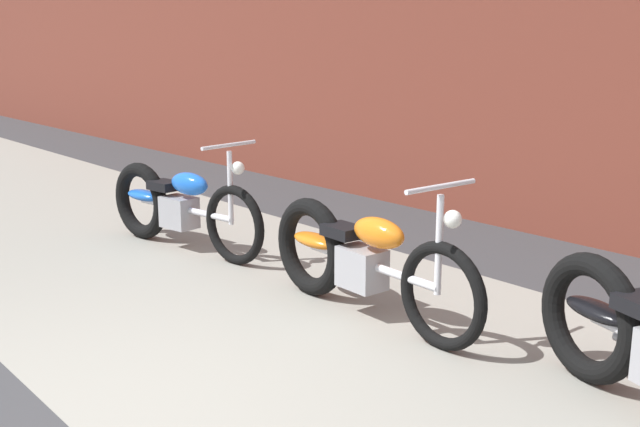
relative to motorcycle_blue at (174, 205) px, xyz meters
The scene contains 3 objects.
sidewalk_slab 2.73m from the motorcycle_blue, ahead, with size 36.00×3.50×0.01m, color gray.
motorcycle_blue is the anchor object (origin of this frame).
motorcycle_orange 2.30m from the motorcycle_blue, ahead, with size 2.01×0.58×1.03m.
Camera 1 is at (3.21, -1.25, 1.85)m, focal length 42.15 mm.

